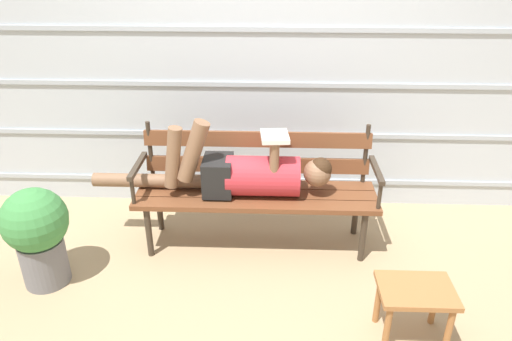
{
  "coord_description": "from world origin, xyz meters",
  "views": [
    {
      "loc": [
        0.11,
        -2.82,
        2.06
      ],
      "look_at": [
        0.0,
        0.09,
        0.6
      ],
      "focal_mm": 33.39,
      "sensor_mm": 36.0,
      "label": 1
    }
  ],
  "objects": [
    {
      "name": "reclining_person",
      "position": [
        -0.08,
        0.09,
        0.59
      ],
      "size": [
        1.68,
        0.28,
        0.57
      ],
      "color": "#B72D38"
    },
    {
      "name": "footstool",
      "position": [
        0.9,
        -0.79,
        0.28
      ],
      "size": [
        0.41,
        0.3,
        0.35
      ],
      "color": "#9E6638",
      "rests_on": "ground"
    },
    {
      "name": "potted_plant",
      "position": [
        -1.36,
        -0.38,
        0.38
      ],
      "size": [
        0.41,
        0.41,
        0.68
      ],
      "color": "slate",
      "rests_on": "ground"
    },
    {
      "name": "house_siding",
      "position": [
        0.0,
        0.75,
        1.23
      ],
      "size": [
        5.36,
        0.08,
        2.46
      ],
      "color": "#B2BCC6",
      "rests_on": "ground"
    },
    {
      "name": "park_bench",
      "position": [
        -0.0,
        0.16,
        0.48
      ],
      "size": [
        1.69,
        0.45,
        0.87
      ],
      "color": "brown",
      "rests_on": "ground"
    },
    {
      "name": "ground_plane",
      "position": [
        0.0,
        0.0,
        0.0
      ],
      "size": [
        12.0,
        12.0,
        0.0
      ],
      "primitive_type": "plane",
      "color": "tan"
    }
  ]
}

